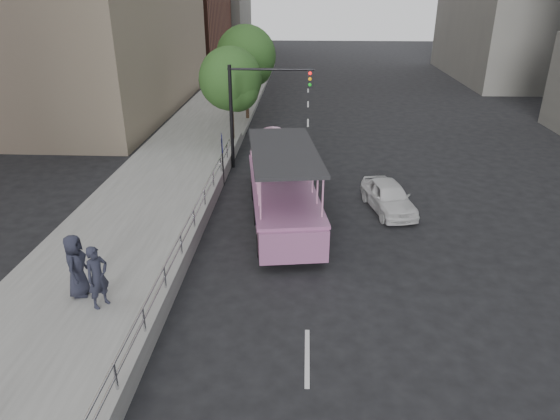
# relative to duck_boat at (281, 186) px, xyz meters

# --- Properties ---
(ground) EXTENTS (160.00, 160.00, 0.00)m
(ground) POSITION_rel_duck_boat_xyz_m (0.13, -6.89, -1.17)
(ground) COLOR black
(sidewalk) EXTENTS (5.50, 80.00, 0.30)m
(sidewalk) POSITION_rel_duck_boat_xyz_m (-5.62, 3.11, -1.02)
(sidewalk) COLOR #A4A39E
(sidewalk) RESTS_ON ground
(kerb_wall) EXTENTS (0.24, 30.00, 0.36)m
(kerb_wall) POSITION_rel_duck_boat_xyz_m (-2.99, -4.89, -0.69)
(kerb_wall) COLOR #9E9E99
(kerb_wall) RESTS_ON sidewalk
(guardrail) EXTENTS (0.07, 22.00, 0.71)m
(guardrail) POSITION_rel_duck_boat_xyz_m (-2.99, -4.89, -0.02)
(guardrail) COLOR silver
(guardrail) RESTS_ON kerb_wall
(duck_boat) EXTENTS (3.57, 9.68, 3.14)m
(duck_boat) POSITION_rel_duck_boat_xyz_m (0.00, 0.00, 0.00)
(duck_boat) COLOR black
(duck_boat) RESTS_ON ground
(car) EXTENTS (2.26, 3.94, 1.26)m
(car) POSITION_rel_duck_boat_xyz_m (4.49, 0.46, -0.53)
(car) COLOR silver
(car) RESTS_ON ground
(pedestrian_near) EXTENTS (0.74, 0.82, 1.88)m
(pedestrian_near) POSITION_rel_duck_boat_xyz_m (-4.75, -7.34, 0.07)
(pedestrian_near) COLOR #252737
(pedestrian_near) RESTS_ON sidewalk
(pedestrian_far) EXTENTS (0.69, 0.99, 1.93)m
(pedestrian_far) POSITION_rel_duck_boat_xyz_m (-5.59, -6.81, 0.10)
(pedestrian_far) COLOR #252737
(pedestrian_far) RESTS_ON sidewalk
(parking_sign) EXTENTS (0.14, 0.55, 2.49)m
(parking_sign) POSITION_rel_duck_boat_xyz_m (-2.87, 3.04, 0.42)
(parking_sign) COLOR black
(parking_sign) RESTS_ON ground
(traffic_signal) EXTENTS (4.20, 0.32, 5.20)m
(traffic_signal) POSITION_rel_duck_boat_xyz_m (-1.58, 5.61, 2.33)
(traffic_signal) COLOR black
(traffic_signal) RESTS_ON ground
(street_tree_near) EXTENTS (3.52, 3.52, 5.72)m
(street_tree_near) POSITION_rel_duck_boat_xyz_m (-3.18, 9.03, 2.65)
(street_tree_near) COLOR #352718
(street_tree_near) RESTS_ON ground
(street_tree_far) EXTENTS (3.97, 3.97, 6.45)m
(street_tree_far) POSITION_rel_duck_boat_xyz_m (-2.98, 15.03, 3.14)
(street_tree_far) COLOR #352718
(street_tree_far) RESTS_ON ground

